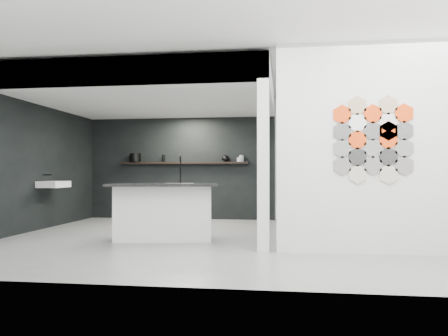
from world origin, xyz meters
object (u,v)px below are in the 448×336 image
kitchen_island (164,211)px  stockpot (135,158)px  partition_panel (370,148)px  kettle (226,159)px  wall_basin (54,184)px  glass_bowl (240,160)px  utensil_cup (138,160)px  glass_vase (241,159)px  bottle_dark (163,158)px

kitchen_island → stockpot: bearing=106.7°
partition_panel → kettle: partition_panel is taller
wall_basin → stockpot: 2.32m
wall_basin → kettle: 3.71m
wall_basin → glass_bowl: size_ratio=4.42×
wall_basin → kitchen_island: (2.45, -1.05, -0.39)m
kettle → utensil_cup: 2.06m
stockpot → glass_bowl: (2.46, 0.00, -0.06)m
partition_panel → stockpot: partition_panel is taller
wall_basin → glass_vase: size_ratio=4.04×
wall_basin → stockpot: size_ratio=2.37×
partition_panel → stockpot: bearing=139.8°
bottle_dark → utensil_cup: bearing=180.0°
utensil_cup → partition_panel: bearing=-40.7°
kettle → bottle_dark: 1.46m
kitchen_island → kettle: kettle is taller
wall_basin → utensil_cup: bearing=64.9°
stockpot → glass_bowl: stockpot is taller
glass_vase → bottle_dark: (-1.82, 0.00, 0.01)m
kitchen_island → glass_vase: glass_vase is taller
stockpot → kettle: (2.14, 0.00, -0.03)m
utensil_cup → glass_bowl: bearing=0.0°
kitchen_island → partition_panel: bearing=-23.8°
glass_bowl → stockpot: bearing=180.0°
kitchen_island → stockpot: stockpot is taller
bottle_dark → kettle: bearing=0.0°
kitchen_island → utensil_cup: bearing=105.6°
kitchen_island → utensil_cup: (-1.48, 3.12, 0.91)m
kitchen_island → bottle_dark: (-0.88, 3.12, 0.94)m
wall_basin → stockpot: (0.89, 2.07, 0.57)m
glass_bowl → glass_vase: bearing=0.0°
stockpot → kettle: size_ratio=1.44×
glass_bowl → bottle_dark: bearing=180.0°
kitchen_island → stockpot: size_ratio=7.15×
wall_basin → glass_bowl: 3.97m
partition_panel → glass_vase: partition_panel is taller
kettle → stockpot: bearing=166.7°
glass_vase → glass_bowl: bearing=180.0°
wall_basin → bottle_dark: size_ratio=3.54×
kitchen_island → bottle_dark: 3.37m
partition_panel → glass_vase: (-2.08, 3.87, -0.01)m
partition_panel → wall_basin: 5.78m
stockpot → kettle: stockpot is taller
partition_panel → kitchen_island: bearing=166.1°
wall_basin → glass_bowl: bearing=31.6°
wall_basin → bottle_dark: bearing=52.8°
partition_panel → bottle_dark: partition_panel is taller
utensil_cup → bottle_dark: bearing=0.0°
kitchen_island → glass_bowl: (0.90, 3.12, 0.91)m
stockpot → glass_bowl: bearing=0.0°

